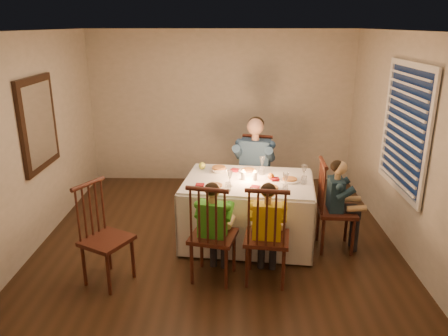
{
  "coord_description": "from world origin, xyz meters",
  "views": [
    {
      "loc": [
        0.17,
        -4.95,
        2.68
      ],
      "look_at": [
        0.08,
        0.15,
        0.98
      ],
      "focal_mm": 35.0,
      "sensor_mm": 36.0,
      "label": 1
    }
  ],
  "objects_px": {
    "chair_near_right": "(265,279)",
    "child_teal": "(333,248)",
    "chair_end": "(333,248)",
    "chair_extra": "(111,281)",
    "dining_table": "(248,198)",
    "child_green": "(214,277)",
    "chair_adult": "(253,212)",
    "adult": "(253,212)",
    "child_yellow": "(265,279)",
    "chair_near_left": "(214,277)",
    "serving_bowl": "(219,170)"
  },
  "relations": [
    {
      "from": "chair_near_right",
      "to": "child_teal",
      "type": "distance_m",
      "value": 1.16
    },
    {
      "from": "chair_end",
      "to": "chair_extra",
      "type": "xyz_separation_m",
      "value": [
        -2.6,
        -0.79,
        0.0
      ]
    },
    {
      "from": "dining_table",
      "to": "child_green",
      "type": "bearing_deg",
      "value": -107.89
    },
    {
      "from": "dining_table",
      "to": "chair_near_right",
      "type": "relative_size",
      "value": 1.52
    },
    {
      "from": "chair_adult",
      "to": "adult",
      "type": "relative_size",
      "value": 0.8
    },
    {
      "from": "chair_near_right",
      "to": "adult",
      "type": "height_order",
      "value": "adult"
    },
    {
      "from": "chair_extra",
      "to": "child_yellow",
      "type": "relative_size",
      "value": 0.98
    },
    {
      "from": "chair_near_left",
      "to": "chair_near_right",
      "type": "distance_m",
      "value": 0.57
    },
    {
      "from": "chair_near_left",
      "to": "child_yellow",
      "type": "relative_size",
      "value": 1.0
    },
    {
      "from": "chair_extra",
      "to": "child_green",
      "type": "distance_m",
      "value": 1.13
    },
    {
      "from": "child_green",
      "to": "child_teal",
      "type": "distance_m",
      "value": 1.63
    },
    {
      "from": "chair_end",
      "to": "child_green",
      "type": "xyz_separation_m",
      "value": [
        -1.48,
        -0.69,
        0.0
      ]
    },
    {
      "from": "chair_end",
      "to": "child_yellow",
      "type": "relative_size",
      "value": 1.0
    },
    {
      "from": "dining_table",
      "to": "child_teal",
      "type": "bearing_deg",
      "value": -2.24
    },
    {
      "from": "chair_extra",
      "to": "dining_table",
      "type": "bearing_deg",
      "value": -28.67
    },
    {
      "from": "child_yellow",
      "to": "dining_table",
      "type": "bearing_deg",
      "value": -71.94
    },
    {
      "from": "chair_near_left",
      "to": "chair_extra",
      "type": "distance_m",
      "value": 1.13
    },
    {
      "from": "child_yellow",
      "to": "serving_bowl",
      "type": "relative_size",
      "value": 5.1
    },
    {
      "from": "chair_adult",
      "to": "chair_extra",
      "type": "distance_m",
      "value": 2.49
    },
    {
      "from": "chair_end",
      "to": "child_yellow",
      "type": "xyz_separation_m",
      "value": [
        -0.91,
        -0.73,
        0.0
      ]
    },
    {
      "from": "adult",
      "to": "serving_bowl",
      "type": "distance_m",
      "value": 1.16
    },
    {
      "from": "child_yellow",
      "to": "serving_bowl",
      "type": "xyz_separation_m",
      "value": [
        -0.54,
        1.2,
        0.86
      ]
    },
    {
      "from": "chair_near_left",
      "to": "child_yellow",
      "type": "xyz_separation_m",
      "value": [
        0.57,
        -0.03,
        0.0
      ]
    },
    {
      "from": "dining_table",
      "to": "serving_bowl",
      "type": "relative_size",
      "value": 7.76
    },
    {
      "from": "chair_extra",
      "to": "child_yellow",
      "type": "xyz_separation_m",
      "value": [
        1.7,
        0.06,
        0.0
      ]
    },
    {
      "from": "chair_adult",
      "to": "chair_end",
      "type": "relative_size",
      "value": 1.0
    },
    {
      "from": "child_teal",
      "to": "serving_bowl",
      "type": "height_order",
      "value": "serving_bowl"
    },
    {
      "from": "adult",
      "to": "child_teal",
      "type": "xyz_separation_m",
      "value": [
        0.95,
        -1.08,
        0.0
      ]
    },
    {
      "from": "child_yellow",
      "to": "child_teal",
      "type": "bearing_deg",
      "value": -133.54
    },
    {
      "from": "chair_extra",
      "to": "serving_bowl",
      "type": "height_order",
      "value": "serving_bowl"
    },
    {
      "from": "chair_extra",
      "to": "serving_bowl",
      "type": "relative_size",
      "value": 5.01
    },
    {
      "from": "chair_near_right",
      "to": "child_teal",
      "type": "bearing_deg",
      "value": -133.54
    },
    {
      "from": "dining_table",
      "to": "chair_end",
      "type": "relative_size",
      "value": 1.52
    },
    {
      "from": "child_teal",
      "to": "child_yellow",
      "type": "bearing_deg",
      "value": 131.34
    },
    {
      "from": "adult",
      "to": "serving_bowl",
      "type": "bearing_deg",
      "value": -116.3
    },
    {
      "from": "dining_table",
      "to": "chair_end",
      "type": "height_order",
      "value": "dining_table"
    },
    {
      "from": "child_teal",
      "to": "serving_bowl",
      "type": "xyz_separation_m",
      "value": [
        -1.45,
        0.48,
        0.86
      ]
    },
    {
      "from": "chair_extra",
      "to": "adult",
      "type": "bearing_deg",
      "value": -12.46
    },
    {
      "from": "serving_bowl",
      "to": "child_yellow",
      "type": "bearing_deg",
      "value": -65.78
    },
    {
      "from": "chair_end",
      "to": "serving_bowl",
      "type": "xyz_separation_m",
      "value": [
        -1.45,
        0.48,
        0.86
      ]
    },
    {
      "from": "dining_table",
      "to": "adult",
      "type": "xyz_separation_m",
      "value": [
        0.12,
        0.9,
        -0.6
      ]
    },
    {
      "from": "dining_table",
      "to": "serving_bowl",
      "type": "height_order",
      "value": "serving_bowl"
    },
    {
      "from": "chair_adult",
      "to": "serving_bowl",
      "type": "bearing_deg",
      "value": -116.3
    },
    {
      "from": "child_yellow",
      "to": "child_teal",
      "type": "relative_size",
      "value": 0.99
    },
    {
      "from": "chair_end",
      "to": "child_teal",
      "type": "bearing_deg",
      "value": -177.43
    },
    {
      "from": "chair_adult",
      "to": "chair_near_right",
      "type": "xyz_separation_m",
      "value": [
        0.04,
        -1.81,
        0.0
      ]
    },
    {
      "from": "dining_table",
      "to": "adult",
      "type": "relative_size",
      "value": 1.21
    },
    {
      "from": "chair_end",
      "to": "adult",
      "type": "distance_m",
      "value": 1.44
    },
    {
      "from": "chair_end",
      "to": "chair_extra",
      "type": "distance_m",
      "value": 2.72
    },
    {
      "from": "chair_near_left",
      "to": "chair_near_right",
      "type": "bearing_deg",
      "value": -170.0
    }
  ]
}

